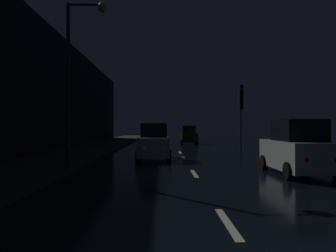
{
  "coord_description": "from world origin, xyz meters",
  "views": [
    {
      "loc": [
        -1.25,
        -3.57,
        1.86
      ],
      "look_at": [
        -0.95,
        16.65,
        1.93
      ],
      "focal_mm": 36.53,
      "sensor_mm": 36.0,
      "label": 1
    }
  ],
  "objects_px": {
    "traffic_light_far_right": "(241,103)",
    "streetlamp_overhead": "(80,59)",
    "car_distant_taillights": "(189,136)",
    "car_approaching_headlights": "(154,143)",
    "car_parked_right_near": "(297,149)"
  },
  "relations": [
    {
      "from": "traffic_light_far_right",
      "to": "streetlamp_overhead",
      "type": "height_order",
      "value": "streetlamp_overhead"
    },
    {
      "from": "car_distant_taillights",
      "to": "streetlamp_overhead",
      "type": "bearing_deg",
      "value": 165.64
    },
    {
      "from": "streetlamp_overhead",
      "to": "car_approaching_headlights",
      "type": "relative_size",
      "value": 1.66
    },
    {
      "from": "car_approaching_headlights",
      "to": "car_parked_right_near",
      "type": "height_order",
      "value": "car_parked_right_near"
    },
    {
      "from": "car_approaching_headlights",
      "to": "car_distant_taillights",
      "type": "xyz_separation_m",
      "value": [
        3.36,
        17.92,
        -0.03
      ]
    },
    {
      "from": "streetlamp_overhead",
      "to": "car_parked_right_near",
      "type": "height_order",
      "value": "streetlamp_overhead"
    },
    {
      "from": "streetlamp_overhead",
      "to": "car_distant_taillights",
      "type": "height_order",
      "value": "streetlamp_overhead"
    },
    {
      "from": "car_distant_taillights",
      "to": "car_parked_right_near",
      "type": "xyz_separation_m",
      "value": [
        2.45,
        -24.42,
        0.06
      ]
    },
    {
      "from": "car_parked_right_near",
      "to": "car_approaching_headlights",
      "type": "bearing_deg",
      "value": 41.79
    },
    {
      "from": "car_approaching_headlights",
      "to": "car_parked_right_near",
      "type": "relative_size",
      "value": 0.97
    },
    {
      "from": "streetlamp_overhead",
      "to": "car_distant_taillights",
      "type": "relative_size",
      "value": 1.71
    },
    {
      "from": "streetlamp_overhead",
      "to": "car_approaching_headlights",
      "type": "xyz_separation_m",
      "value": [
        2.81,
        6.17,
        -3.64
      ]
    },
    {
      "from": "car_distant_taillights",
      "to": "car_parked_right_near",
      "type": "height_order",
      "value": "car_parked_right_near"
    },
    {
      "from": "traffic_light_far_right",
      "to": "car_distant_taillights",
      "type": "xyz_separation_m",
      "value": [
        -3.25,
        11.21,
        -2.84
      ]
    },
    {
      "from": "car_approaching_headlights",
      "to": "car_distant_taillights",
      "type": "distance_m",
      "value": 18.23
    }
  ]
}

